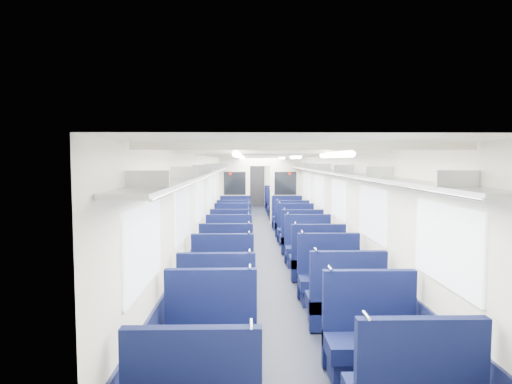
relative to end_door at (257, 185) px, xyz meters
The scene contains 39 objects.
floor 9.00m from the end_door, 90.00° to the right, with size 2.80×18.00×0.01m, color black.
ceiling 9.04m from the end_door, 90.00° to the right, with size 2.80×18.00×0.01m, color white.
wall_left 9.05m from the end_door, 98.90° to the right, with size 0.02×18.00×2.35m, color silver.
dado_left 9.07m from the end_door, 98.81° to the right, with size 0.03×17.90×0.70m, color #101538.
wall_right 9.05m from the end_door, 81.10° to the right, with size 0.02×18.00×2.35m, color silver.
dado_right 9.07m from the end_door, 81.19° to the right, with size 0.03×17.90×0.70m, color #101538.
wall_far 0.19m from the end_door, 90.00° to the left, with size 2.80×0.02×2.35m, color silver.
luggage_rack_left 9.07m from the end_door, 97.73° to the right, with size 0.36×17.40×0.18m.
luggage_rack_right 9.07m from the end_door, 82.27° to the right, with size 0.36×17.40×0.18m.
windows 9.41m from the end_door, 90.00° to the right, with size 2.78×15.60×0.75m.
ceiling_fittings 9.29m from the end_door, 90.00° to the right, with size 2.70×16.06×0.11m.
end_door is the anchor object (origin of this frame).
bulkhead 5.58m from the end_door, 90.00° to the right, with size 2.80×0.10×2.35m.
seat_2 16.03m from the end_door, 92.97° to the right, with size 0.97×0.54×1.09m.
seat_3 16.11m from the end_door, 87.04° to the right, with size 0.97×0.54×1.09m.
seat_4 14.99m from the end_door, 93.18° to the right, with size 0.97×0.54×1.09m.
seat_5 14.92m from the end_door, 86.81° to the right, with size 0.97×0.54×1.09m.
seat_6 13.90m from the end_door, 93.43° to the right, with size 0.97×0.54×1.09m.
seat_7 13.87m from the end_door, 86.57° to the right, with size 0.97×0.54×1.09m.
seat_8 12.57m from the end_door, 93.79° to the right, with size 0.97×0.54×1.09m.
seat_9 12.67m from the end_door, 86.24° to the right, with size 0.97×0.54×1.09m.
seat_10 11.55m from the end_door, 94.13° to the right, with size 0.97×0.54×1.09m.
seat_11 11.57m from the end_door, 85.88° to the right, with size 0.97×0.54×1.09m.
seat_12 10.31m from the end_door, 94.62° to the right, with size 0.97×0.54×1.09m.
seat_13 10.45m from the end_door, 85.43° to the right, with size 0.97×0.54×1.09m.
seat_14 9.18m from the end_door, 95.20° to the right, with size 0.97×0.54×1.09m.
seat_15 9.27m from the end_door, 84.85° to the right, with size 0.97×0.54×1.09m.
seat_16 8.08m from the end_door, 95.91° to the right, with size 0.97×0.54×1.09m.
seat_17 8.19m from the end_door, 84.16° to the right, with size 0.97×0.54×1.09m.
seat_18 6.89m from the end_door, 96.95° to the right, with size 0.97×0.54×1.09m.
seat_19 6.89m from the end_door, 83.05° to the right, with size 0.97×0.54×1.09m.
seat_20 4.93m from the end_door, 99.77° to the right, with size 0.97×0.54×1.09m.
seat_21 4.81m from the end_door, 79.97° to the right, with size 0.97×0.54×1.09m.
seat_22 3.92m from the end_door, 102.41° to the right, with size 0.97×0.54×1.09m.
seat_23 3.87m from the end_door, 77.43° to the right, with size 0.97×0.54×1.09m.
seat_24 2.78m from the end_door, 107.89° to the right, with size 0.97×0.54×1.09m.
seat_25 2.63m from the end_door, 70.99° to the right, with size 0.97×0.54×1.09m.
seat_26 1.65m from the end_door, 123.43° to the right, with size 0.97×0.54×1.09m.
seat_27 1.65m from the end_door, 56.71° to the right, with size 0.97×0.54×1.09m.
Camera 1 is at (-0.44, -11.33, 2.20)m, focal length 29.89 mm.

